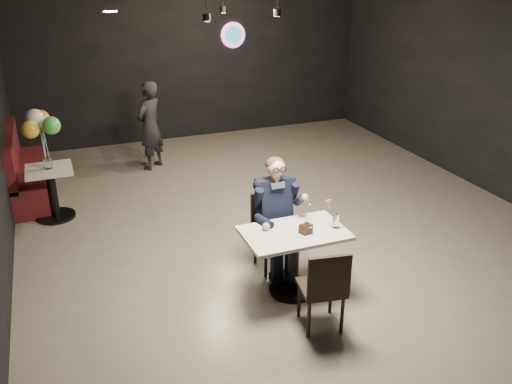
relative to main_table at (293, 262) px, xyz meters
name	(u,v)px	position (x,y,z in m)	size (l,w,h in m)	color
floor	(286,227)	(0.57, 1.46, -0.38)	(9.00, 9.00, 0.00)	gray
wall_sign	(233,35)	(1.37, 5.93, 1.62)	(0.50, 0.06, 0.50)	pink
main_table	(293,262)	(0.00, 0.00, 0.00)	(1.10, 0.70, 0.75)	silver
chair_far	(274,233)	(0.00, 0.55, 0.09)	(0.42, 0.46, 0.92)	black
chair_near	(321,286)	(0.00, -0.65, 0.09)	(0.42, 0.46, 0.92)	black
seated_man	(274,213)	(0.00, 0.55, 0.34)	(0.60, 0.80, 1.44)	black
dessert_plate	(305,234)	(0.07, -0.11, 0.38)	(0.20, 0.20, 0.01)	white
cake_slice	(306,229)	(0.09, -0.09, 0.43)	(0.12, 0.10, 0.09)	black
mint_leaf	(311,227)	(0.12, -0.13, 0.47)	(0.07, 0.04, 0.01)	#2A832D
sundae_glass	(336,221)	(0.45, -0.08, 0.46)	(0.07, 0.07, 0.16)	silver
wafer_cone	(330,206)	(0.40, -0.02, 0.62)	(0.06, 0.06, 0.13)	tan
booth_bench	(28,164)	(-2.68, 3.93, 0.13)	(0.51, 2.04, 1.02)	#450E17
side_table	(53,193)	(-2.38, 2.93, 0.01)	(0.62, 0.62, 0.77)	silver
balloon_vase	(48,163)	(-2.38, 2.93, 0.46)	(0.11, 0.11, 0.16)	silver
balloon_bunch	(43,133)	(-2.38, 2.93, 0.89)	(0.44, 0.44, 0.72)	yellow
passerby	(150,126)	(-0.68, 4.41, 0.39)	(0.56, 0.37, 1.54)	black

